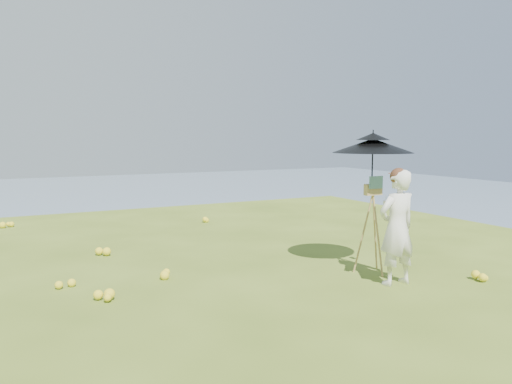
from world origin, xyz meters
TOP-DOWN VIEW (x-y plane):
  - ground at (0.00, 0.00)m, footprint 14.00×14.00m
  - shoreline_tier at (0.00, 75.00)m, footprint 170.00×28.00m
  - bay_water at (0.00, 240.00)m, footprint 700.00×700.00m
  - slope_trees at (0.00, 35.00)m, footprint 110.00×50.00m
  - harbor_town at (0.00, 75.00)m, footprint 110.00×22.00m
  - wildflowers at (0.00, 0.25)m, footprint 10.00×10.50m
  - painter at (1.95, -1.52)m, footprint 0.56×0.37m
  - field_easel at (2.05, -0.92)m, footprint 0.55×0.55m
  - sun_umbrella at (2.05, -0.89)m, footprint 1.31×1.31m
  - painter_cap at (1.95, -1.52)m, footprint 0.23×0.27m

SIDE VIEW (x-z plane):
  - shoreline_tier at x=0.00m, z-range -40.00..-32.00m
  - bay_water at x=0.00m, z-range -34.00..-34.00m
  - harbor_town at x=0.00m, z-range -32.00..-27.00m
  - slope_trees at x=0.00m, z-range -18.00..-12.00m
  - ground at x=0.00m, z-range 0.00..0.00m
  - wildflowers at x=0.00m, z-range 0.00..0.12m
  - field_easel at x=2.05m, z-range 0.00..1.40m
  - painter at x=1.95m, z-range 0.00..1.53m
  - painter_cap at x=1.95m, z-range 1.44..1.54m
  - sun_umbrella at x=2.05m, z-range 1.15..2.05m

